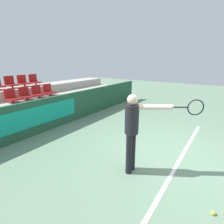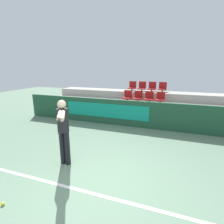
{
  "view_description": "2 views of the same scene",
  "coord_description": "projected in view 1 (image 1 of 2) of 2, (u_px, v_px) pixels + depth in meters",
  "views": [
    {
      "loc": [
        -4.07,
        -0.91,
        2.35
      ],
      "look_at": [
        -0.02,
        1.86,
        0.88
      ],
      "focal_mm": 28.0,
      "sensor_mm": 36.0,
      "label": 1
    },
    {
      "loc": [
        1.45,
        -2.86,
        2.49
      ],
      "look_at": [
        -0.25,
        1.87,
        1.19
      ],
      "focal_mm": 28.0,
      "sensor_mm": 36.0,
      "label": 2
    }
  ],
  "objects": [
    {
      "name": "bleacher_tier_back",
      "position": [
        22.0,
        100.0,
        7.92
      ],
      "size": [
        10.33,
        1.05,
        1.17
      ],
      "color": "#ADA89E",
      "rests_on": "ground"
    },
    {
      "name": "court_baseline",
      "position": [
        180.0,
        159.0,
        4.29
      ],
      "size": [
        5.26,
        0.08,
        0.01
      ],
      "color": "white",
      "rests_on": "ground"
    },
    {
      "name": "stadium_chair_9",
      "position": [
        11.0,
        83.0,
        7.54
      ],
      "size": [
        0.41,
        0.46,
        0.52
      ],
      "color": "#333333",
      "rests_on": "bleacher_tier_back"
    },
    {
      "name": "bleacher_tier_front",
      "position": [
        52.0,
        117.0,
        6.9
      ],
      "size": [
        10.33,
        1.05,
        0.39
      ],
      "color": "#ADA89E",
      "rests_on": "ground"
    },
    {
      "name": "ground_plane",
      "position": [
        173.0,
        157.0,
        4.38
      ],
      "size": [
        30.0,
        30.0,
        0.0
      ],
      "primitive_type": "plane",
      "color": "slate"
    },
    {
      "name": "tennis_ball",
      "position": [
        213.0,
        213.0,
        2.75
      ],
      "size": [
        0.07,
        0.07,
        0.07
      ],
      "color": "#CCDB33",
      "rests_on": "ground"
    },
    {
      "name": "stadium_chair_10",
      "position": [
        23.0,
        82.0,
        7.98
      ],
      "size": [
        0.41,
        0.46,
        0.52
      ],
      "color": "#333333",
      "rests_on": "bleacher_tier_back"
    },
    {
      "name": "stadium_chair_4",
      "position": [
        12.0,
        97.0,
        6.64
      ],
      "size": [
        0.41,
        0.46,
        0.52
      ],
      "color": "#333333",
      "rests_on": "bleacher_tier_middle"
    },
    {
      "name": "barrier_wall",
      "position": [
        61.0,
        110.0,
        6.44
      ],
      "size": [
        10.73,
        0.14,
        1.12
      ],
      "color": "#1E4C33",
      "rests_on": "ground"
    },
    {
      "name": "stadium_chair_1",
      "position": [
        43.0,
        108.0,
        6.63
      ],
      "size": [
        0.41,
        0.46,
        0.52
      ],
      "color": "#333333",
      "rests_on": "bleacher_tier_front"
    },
    {
      "name": "stadium_chair_3",
      "position": [
        65.0,
        102.0,
        7.51
      ],
      "size": [
        0.41,
        0.46,
        0.52
      ],
      "color": "#333333",
      "rests_on": "bleacher_tier_front"
    },
    {
      "name": "stadium_chair_6",
      "position": [
        38.0,
        93.0,
        7.53
      ],
      "size": [
        0.41,
        0.46,
        0.52
      ],
      "color": "#333333",
      "rests_on": "bleacher_tier_middle"
    },
    {
      "name": "stadium_chair_7",
      "position": [
        49.0,
        91.0,
        7.97
      ],
      "size": [
        0.41,
        0.46,
        0.52
      ],
      "color": "#333333",
      "rests_on": "bleacher_tier_middle"
    },
    {
      "name": "tennis_player",
      "position": [
        136.0,
        127.0,
        3.55
      ],
      "size": [
        0.91,
        1.32,
        1.71
      ],
      "rotation": [
        0.0,
        0.0,
        0.57
      ],
      "color": "black",
      "rests_on": "ground"
    },
    {
      "name": "bleacher_tier_middle",
      "position": [
        36.0,
        108.0,
        7.41
      ],
      "size": [
        10.33,
        1.05,
        0.78
      ],
      "color": "#ADA89E",
      "rests_on": "ground"
    },
    {
      "name": "stadium_chair_11",
      "position": [
        35.0,
        81.0,
        8.42
      ],
      "size": [
        0.41,
        0.46,
        0.52
      ],
      "color": "#333333",
      "rests_on": "bleacher_tier_back"
    },
    {
      "name": "stadium_chair_0",
      "position": [
        29.0,
        111.0,
        6.19
      ],
      "size": [
        0.41,
        0.46,
        0.52
      ],
      "color": "#333333",
      "rests_on": "bleacher_tier_front"
    },
    {
      "name": "stadium_chair_2",
      "position": [
        55.0,
        105.0,
        7.07
      ],
      "size": [
        0.41,
        0.46,
        0.52
      ],
      "color": "#333333",
      "rests_on": "bleacher_tier_front"
    },
    {
      "name": "stadium_chair_5",
      "position": [
        26.0,
        95.0,
        7.09
      ],
      "size": [
        0.41,
        0.46,
        0.52
      ],
      "color": "#333333",
      "rests_on": "bleacher_tier_middle"
    }
  ]
}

